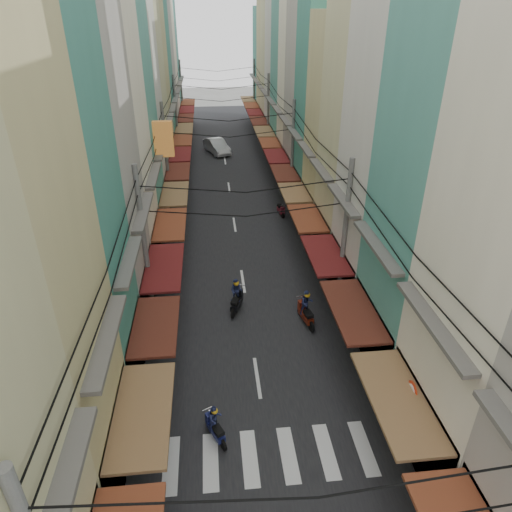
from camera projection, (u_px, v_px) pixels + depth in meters
ground at (253, 348)px, 21.66m from camera, size 160.00×160.00×0.00m
road at (230, 195)px, 39.10m from camera, size 10.00×80.00×0.02m
sidewalk_left at (153, 198)px, 38.50m from camera, size 3.00×80.00×0.06m
sidewalk_right at (305, 192)px, 39.68m from camera, size 3.00×80.00×0.06m
crosswalk at (269, 456)px, 16.42m from camera, size 7.55×2.40×0.01m
building_row_left at (112, 82)px, 30.69m from camera, size 7.80×67.67×23.70m
building_row_right at (341, 84)px, 32.20m from camera, size 7.80×68.98×22.59m
utility_poles at (231, 132)px, 31.59m from camera, size 10.20×66.13×8.20m
white_car at (217, 153)px, 50.42m from camera, size 5.88×3.86×1.93m
bicycle at (390, 385)px, 19.56m from camera, size 1.84×0.77×1.24m
moving_scooters at (265, 310)px, 23.44m from camera, size 5.93×22.10×1.93m
parked_scooters at (384, 407)px, 17.84m from camera, size 12.99×14.17×1.00m
pedestrians at (154, 356)px, 19.64m from camera, size 13.83×19.69×2.23m
market_umbrella at (377, 311)px, 20.49m from camera, size 2.39×2.39×2.52m
traffic_sign at (410, 402)px, 15.53m from camera, size 0.10×0.72×3.27m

